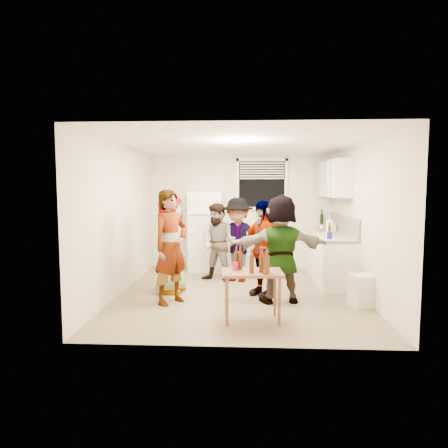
# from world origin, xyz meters

# --- Properties ---
(room) EXTENTS (4.00, 4.50, 2.50)m
(room) POSITION_xyz_m (0.00, 0.00, 0.00)
(room) COLOR beige
(room) RESTS_ON ground
(window) EXTENTS (1.12, 0.10, 1.06)m
(window) POSITION_xyz_m (0.45, 2.21, 1.85)
(window) COLOR white
(window) RESTS_ON room
(refrigerator) EXTENTS (0.70, 0.70, 1.70)m
(refrigerator) POSITION_xyz_m (-0.75, 1.88, 0.85)
(refrigerator) COLOR white
(refrigerator) RESTS_ON ground
(counter_lower) EXTENTS (0.60, 2.20, 0.86)m
(counter_lower) POSITION_xyz_m (1.70, 1.15, 0.43)
(counter_lower) COLOR white
(counter_lower) RESTS_ON ground
(countertop) EXTENTS (0.64, 2.22, 0.04)m
(countertop) POSITION_xyz_m (1.70, 1.15, 0.88)
(countertop) COLOR beige
(countertop) RESTS_ON counter_lower
(backsplash) EXTENTS (0.03, 2.20, 0.36)m
(backsplash) POSITION_xyz_m (1.99, 1.15, 1.08)
(backsplash) COLOR #AAA49B
(backsplash) RESTS_ON countertop
(upper_cabinets) EXTENTS (0.34, 1.60, 0.70)m
(upper_cabinets) POSITION_xyz_m (1.83, 1.35, 1.95)
(upper_cabinets) COLOR white
(upper_cabinets) RESTS_ON room
(kettle) EXTENTS (0.24, 0.21, 0.18)m
(kettle) POSITION_xyz_m (1.65, 1.55, 0.90)
(kettle) COLOR silver
(kettle) RESTS_ON countertop
(paper_towel) EXTENTS (0.13, 0.13, 0.27)m
(paper_towel) POSITION_xyz_m (1.68, 0.99, 0.90)
(paper_towel) COLOR white
(paper_towel) RESTS_ON countertop
(wine_bottle) EXTENTS (0.08, 0.08, 0.30)m
(wine_bottle) POSITION_xyz_m (1.75, 2.14, 0.90)
(wine_bottle) COLOR black
(wine_bottle) RESTS_ON countertop
(beer_bottle_counter) EXTENTS (0.05, 0.05, 0.20)m
(beer_bottle_counter) POSITION_xyz_m (1.60, 0.60, 0.90)
(beer_bottle_counter) COLOR #47230C
(beer_bottle_counter) RESTS_ON countertop
(blue_cup) EXTENTS (0.09, 0.09, 0.12)m
(blue_cup) POSITION_xyz_m (1.54, 0.32, 0.90)
(blue_cup) COLOR #1511A3
(blue_cup) RESTS_ON countertop
(picture_frame) EXTENTS (0.02, 0.18, 0.15)m
(picture_frame) POSITION_xyz_m (1.92, 1.63, 0.97)
(picture_frame) COLOR #F0E45F
(picture_frame) RESTS_ON countertop
(trash_bin) EXTENTS (0.39, 0.39, 0.48)m
(trash_bin) POSITION_xyz_m (1.86, -0.61, 0.25)
(trash_bin) COLOR silver
(trash_bin) RESTS_ON ground
(serving_table) EXTENTS (0.83, 0.59, 0.68)m
(serving_table) POSITION_xyz_m (0.18, -1.36, 0.00)
(serving_table) COLOR brown
(serving_table) RESTS_ON ground
(beer_bottle_table) EXTENTS (0.06, 0.06, 0.21)m
(beer_bottle_table) POSITION_xyz_m (0.30, -1.40, 0.68)
(beer_bottle_table) COLOR #47230C
(beer_bottle_table) RESTS_ON serving_table
(red_cup) EXTENTS (0.08, 0.08, 0.11)m
(red_cup) POSITION_xyz_m (-0.04, -1.28, 0.68)
(red_cup) COLOR #C1163E
(red_cup) RESTS_ON serving_table
(guest_grey) EXTENTS (1.78, 1.08, 0.53)m
(guest_grey) POSITION_xyz_m (-1.18, 0.05, 0.00)
(guest_grey) COLOR gray
(guest_grey) RESTS_ON ground
(guest_stripe) EXTENTS (1.79, 1.56, 0.42)m
(guest_stripe) POSITION_xyz_m (-1.05, -0.59, 0.00)
(guest_stripe) COLOR #141933
(guest_stripe) RESTS_ON ground
(guest_back_left) EXTENTS (1.25, 1.65, 0.56)m
(guest_back_left) POSITION_xyz_m (-0.41, 0.84, 0.00)
(guest_back_left) COLOR brown
(guest_back_left) RESTS_ON ground
(guest_back_right) EXTENTS (1.42, 1.81, 0.59)m
(guest_back_right) POSITION_xyz_m (-0.05, 0.92, 0.00)
(guest_back_right) COLOR #424247
(guest_back_right) RESTS_ON ground
(guest_black) EXTENTS (1.78, 1.74, 0.38)m
(guest_black) POSITION_xyz_m (0.38, -0.09, 0.00)
(guest_black) COLOR black
(guest_black) RESTS_ON ground
(guest_orange) EXTENTS (1.81, 1.91, 0.50)m
(guest_orange) POSITION_xyz_m (0.64, -0.45, 0.00)
(guest_orange) COLOR #C47143
(guest_orange) RESTS_ON ground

